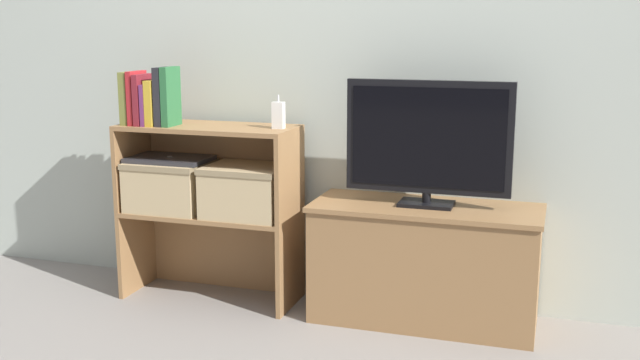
% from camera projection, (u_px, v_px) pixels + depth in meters
% --- Properties ---
extents(ground_plane, '(16.00, 16.00, 0.00)m').
position_uv_depth(ground_plane, '(308.00, 323.00, 3.13)').
color(ground_plane, gray).
extents(wall_back, '(10.00, 0.05, 2.40)m').
position_uv_depth(wall_back, '(337.00, 30.00, 3.26)').
color(wall_back, '#B2BCB2').
rests_on(wall_back, ground_plane).
extents(tv_stand, '(0.94, 0.39, 0.50)m').
position_uv_depth(tv_stand, '(425.00, 263.00, 3.11)').
color(tv_stand, olive).
rests_on(tv_stand, ground_plane).
extents(tv, '(0.67, 0.14, 0.51)m').
position_uv_depth(tv, '(428.00, 140.00, 3.01)').
color(tv, black).
rests_on(tv, tv_stand).
extents(bookshelf_lower_tier, '(0.79, 0.32, 0.40)m').
position_uv_depth(bookshelf_lower_tier, '(217.00, 239.00, 3.44)').
color(bookshelf_lower_tier, olive).
rests_on(bookshelf_lower_tier, ground_plane).
extents(bookshelf_upper_tier, '(0.79, 0.32, 0.39)m').
position_uv_depth(bookshelf_upper_tier, '(214.00, 154.00, 3.36)').
color(bookshelf_upper_tier, olive).
rests_on(bookshelf_upper_tier, bookshelf_lower_tier).
extents(book_olive, '(0.04, 0.13, 0.23)m').
position_uv_depth(book_olive, '(130.00, 98.00, 3.30)').
color(book_olive, olive).
rests_on(book_olive, bookshelf_upper_tier).
extents(book_crimson, '(0.02, 0.14, 0.23)m').
position_uv_depth(book_crimson, '(137.00, 98.00, 3.29)').
color(book_crimson, '#B22328').
rests_on(book_crimson, bookshelf_upper_tier).
extents(book_maroon, '(0.03, 0.15, 0.22)m').
position_uv_depth(book_maroon, '(144.00, 100.00, 3.28)').
color(book_maroon, maroon).
rests_on(book_maroon, bookshelf_upper_tier).
extents(book_plum, '(0.02, 0.14, 0.18)m').
position_uv_depth(book_plum, '(150.00, 104.00, 3.27)').
color(book_plum, '#6B2D66').
rests_on(book_plum, bookshelf_upper_tier).
extents(book_mustard, '(0.04, 0.14, 0.20)m').
position_uv_depth(book_mustard, '(155.00, 103.00, 3.26)').
color(book_mustard, gold).
rests_on(book_mustard, bookshelf_upper_tier).
extents(book_charcoal, '(0.03, 0.13, 0.25)m').
position_uv_depth(book_charcoal, '(163.00, 97.00, 3.25)').
color(book_charcoal, '#232328').
rests_on(book_charcoal, bookshelf_upper_tier).
extents(book_forest, '(0.03, 0.13, 0.26)m').
position_uv_depth(book_forest, '(171.00, 97.00, 3.24)').
color(book_forest, '#286638').
rests_on(book_forest, bookshelf_upper_tier).
extents(baby_monitor, '(0.05, 0.03, 0.14)m').
position_uv_depth(baby_monitor, '(278.00, 115.00, 3.16)').
color(baby_monitor, white).
rests_on(baby_monitor, bookshelf_upper_tier).
extents(storage_basket_left, '(0.35, 0.29, 0.22)m').
position_uv_depth(storage_basket_left, '(171.00, 183.00, 3.37)').
color(storage_basket_left, tan).
rests_on(storage_basket_left, bookshelf_lower_tier).
extents(storage_basket_right, '(0.35, 0.29, 0.22)m').
position_uv_depth(storage_basket_right, '(247.00, 189.00, 3.26)').
color(storage_basket_right, tan).
rests_on(storage_basket_right, bookshelf_lower_tier).
extents(laptop, '(0.36, 0.23, 0.02)m').
position_uv_depth(laptop, '(170.00, 159.00, 3.35)').
color(laptop, '#2D2D33').
rests_on(laptop, storage_basket_left).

